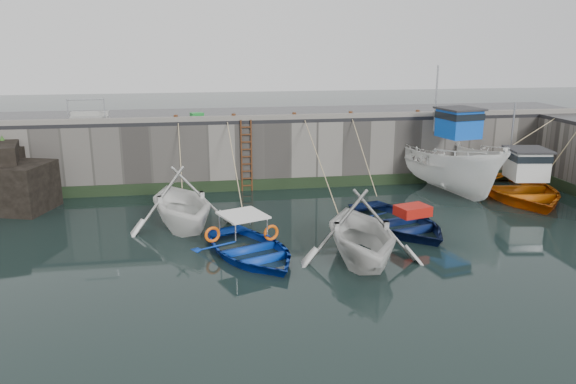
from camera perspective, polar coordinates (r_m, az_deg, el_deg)
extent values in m
plane|color=black|center=(16.39, 6.09, -8.50)|extent=(120.00, 120.00, 0.00)
cube|color=slate|center=(27.73, -0.58, 4.67)|extent=(30.00, 5.00, 3.00)
cube|color=black|center=(27.48, -0.59, 7.91)|extent=(30.00, 5.00, 0.16)
cube|color=slate|center=(25.16, 0.22, 7.64)|extent=(30.00, 0.30, 0.20)
cube|color=black|center=(25.54, 0.28, 0.88)|extent=(30.00, 0.08, 0.50)
cube|color=black|center=(24.58, -25.75, 0.45)|extent=(2.96, 2.83, 1.90)
cube|color=black|center=(25.96, -27.20, 1.45)|extent=(2.01, 1.83, 2.30)
cone|color=#2D591E|center=(24.33, -26.75, 1.97)|extent=(0.44, 0.44, 0.45)
cone|color=#2D591E|center=(25.82, -27.03, 4.66)|extent=(0.44, 0.44, 0.45)
cylinder|color=#3F1E0F|center=(24.94, -4.75, 3.66)|extent=(0.07, 0.07, 3.20)
cylinder|color=#3F1E0F|center=(24.98, -3.74, 3.70)|extent=(0.07, 0.07, 3.20)
cube|color=#3F1E0F|center=(25.24, -4.18, 0.66)|extent=(0.44, 0.06, 0.05)
cube|color=#3F1E0F|center=(25.16, -4.19, 1.39)|extent=(0.44, 0.06, 0.05)
cube|color=#3F1E0F|center=(25.09, -4.21, 2.12)|extent=(0.44, 0.06, 0.05)
cube|color=#3F1E0F|center=(25.01, -4.22, 2.86)|extent=(0.44, 0.06, 0.05)
cube|color=#3F1E0F|center=(24.95, -4.24, 3.60)|extent=(0.44, 0.06, 0.05)
cube|color=#3F1E0F|center=(24.88, -4.25, 4.35)|extent=(0.44, 0.06, 0.05)
cube|color=#3F1E0F|center=(24.82, -4.27, 5.09)|extent=(0.44, 0.06, 0.05)
cube|color=#3F1E0F|center=(24.77, -4.28, 5.84)|extent=(0.44, 0.06, 0.05)
cube|color=#3F1E0F|center=(24.72, -4.30, 6.60)|extent=(0.44, 0.06, 0.05)
imported|color=white|center=(20.88, -10.73, -3.40)|extent=(5.15, 5.61, 2.49)
imported|color=#0B34A8|center=(17.81, -3.81, -6.47)|extent=(4.59, 5.31, 0.92)
imported|color=silver|center=(17.65, 7.29, -6.77)|extent=(4.35, 4.95, 2.48)
imported|color=#0A1742|center=(20.69, 11.09, -3.60)|extent=(4.62, 5.58, 1.00)
imported|color=white|center=(26.31, 15.85, 2.53)|extent=(4.08, 7.70, 2.82)
cube|color=blue|center=(25.49, 16.96, 6.66)|extent=(1.66, 1.74, 1.20)
cube|color=black|center=(25.44, 17.02, 7.44)|extent=(1.73, 1.81, 0.28)
cube|color=#262628|center=(25.41, 17.07, 8.09)|extent=(1.89, 1.97, 0.08)
cylinder|color=#A5A8AD|center=(26.83, 14.80, 9.15)|extent=(0.08, 0.08, 3.00)
imported|color=#D75E0B|center=(26.25, 22.30, 0.21)|extent=(5.34, 6.83, 1.29)
cube|color=silver|center=(25.44, 23.08, 2.57)|extent=(1.61, 1.70, 1.20)
cube|color=black|center=(25.37, 23.16, 3.34)|extent=(1.68, 1.76, 0.28)
cube|color=#262628|center=(25.32, 23.23, 3.98)|extent=(1.84, 1.92, 0.08)
cylinder|color=#A5A8AD|center=(26.91, 21.79, 5.29)|extent=(0.08, 0.08, 3.00)
cube|color=#17812A|center=(25.53, -9.24, 7.65)|extent=(0.64, 0.57, 0.28)
cylinder|color=#A5A8AD|center=(25.80, -21.47, 7.69)|extent=(0.05, 0.05, 1.00)
cylinder|color=#A5A8AD|center=(25.52, -18.15, 7.91)|extent=(0.05, 0.05, 1.00)
cylinder|color=#A5A8AD|center=(25.60, -19.91, 8.82)|extent=(1.50, 0.05, 0.05)
cube|color=gray|center=(26.19, -19.55, 7.05)|extent=(1.60, 0.35, 0.18)
cube|color=gray|center=(26.51, -19.45, 7.54)|extent=(1.60, 0.35, 0.18)
cylinder|color=#3F1E0F|center=(24.93, -11.33, 7.38)|extent=(0.18, 0.18, 0.28)
cylinder|color=#3F1E0F|center=(24.97, -5.54, 7.61)|extent=(0.18, 0.18, 0.28)
cylinder|color=#3F1E0F|center=(25.28, 0.63, 7.77)|extent=(0.18, 0.18, 0.28)
cylinder|color=#3F1E0F|center=(25.85, 6.37, 7.84)|extent=(0.18, 0.18, 0.28)
cylinder|color=#3F1E0F|center=(26.88, 13.02, 7.83)|extent=(0.18, 0.18, 0.28)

